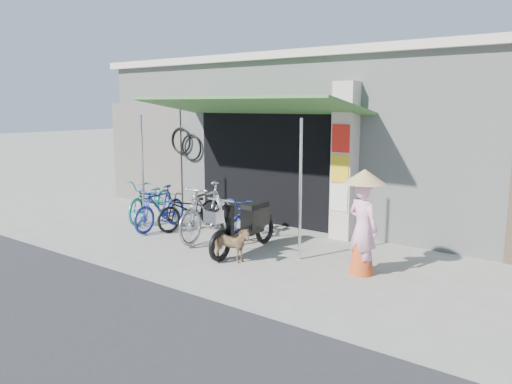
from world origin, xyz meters
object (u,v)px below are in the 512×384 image
Objects in this scene: bike_navy at (250,216)px; bike_blue at (160,208)px; street_dog at (229,245)px; nun at (363,222)px; bike_silver at (208,211)px; moped at (245,225)px; bike_black at (190,209)px; bike_teal at (151,199)px.

bike_blue is at bearing -171.63° from bike_navy.
street_dog is 0.44× the size of nun.
bike_silver is 1.10m from moped.
bike_black reaches higher than street_dog.
bike_teal is 2.15m from bike_silver.
bike_black is at bearing 9.68° from nun.
bike_blue is 0.94× the size of bike_black.
bike_silver is at bearing -143.02° from bike_navy.
moped is at bearing -8.61° from bike_black.
street_dog is at bearing -75.93° from moped.
bike_teal is 1.12× the size of bike_black.
nun is (3.25, -0.09, 0.26)m from bike_silver.
bike_black is (1.25, -0.03, -0.05)m from bike_teal.
street_dog is (1.27, -0.89, -0.25)m from bike_silver.
bike_teal reaches higher than bike_blue.
bike_blue is at bearing 173.25° from bike_silver.
moped is 2.20m from nun.
moped is (3.19, -0.65, 0.01)m from bike_teal.
bike_blue is 0.82× the size of moped.
bike_teal is 1.15× the size of bike_navy.
bike_blue is at bearing -125.64° from bike_black.
bike_navy is (2.66, 0.19, -0.06)m from bike_teal.
bike_teal is at bearing 39.29° from street_dog.
bike_black is at bearing 146.21° from bike_silver.
bike_navy is at bearing 39.81° from bike_silver.
bike_silver reaches higher than bike_teal.
nun reaches higher than bike_navy.
street_dog is at bearing -43.32° from bike_silver.
bike_navy reaches higher than street_dog.
nun is at bearing 1.62° from moped.
moped is (1.08, -0.21, -0.08)m from bike_silver.
bike_silver is 0.85m from bike_navy.
bike_black is at bearing 177.46° from bike_navy.
bike_blue is 2.13× the size of street_dog.
bike_navy is 2.19× the size of street_dog.
bike_silver is (1.30, 0.04, 0.10)m from bike_blue.
bike_teal is at bearing 166.78° from moped.
street_dog is at bearing -40.40° from bike_teal.
street_dog is (2.13, -1.30, -0.12)m from bike_black.
bike_teal is 2.67m from bike_navy.
bike_navy is 0.84× the size of moped.
bike_blue is at bearing 174.04° from moped.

